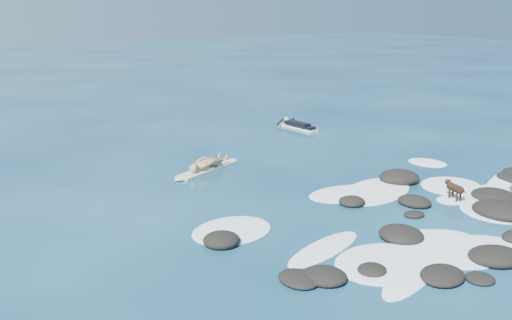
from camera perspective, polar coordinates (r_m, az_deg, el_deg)
ground at (r=18.68m, az=11.95°, el=-4.49°), size 160.00×160.00×0.00m
reef_rocks at (r=18.89m, az=19.99°, el=-4.54°), size 13.77×7.66×0.57m
breaking_foam at (r=18.12m, az=15.46°, el=-5.32°), size 13.84×8.59×0.12m
standing_surfer_rig at (r=21.89m, az=-4.92°, el=0.98°), size 3.48×1.65×2.05m
paddling_surfer_rig at (r=29.49m, az=4.14°, el=3.48°), size 1.22×2.73×0.47m
dog at (r=19.67m, az=19.22°, el=-2.65°), size 0.42×1.04×0.67m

